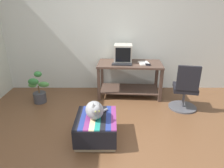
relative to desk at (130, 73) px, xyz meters
name	(u,v)px	position (x,y,z in m)	size (l,w,h in m)	color
ground_plane	(111,140)	(-0.39, -1.60, -0.49)	(14.00, 14.00, 0.00)	brown
back_wall	(111,32)	(-0.39, 0.45, 0.81)	(8.00, 0.10, 2.60)	silver
desk	(130,73)	(0.00, 0.00, 0.00)	(1.36, 0.76, 0.72)	#4C382D
tv_monitor	(123,53)	(-0.14, 0.10, 0.41)	(0.39, 0.39, 0.37)	#BCB7A8
keyboard	(122,64)	(-0.17, -0.14, 0.24)	(0.40, 0.15, 0.02)	black
book	(144,63)	(0.28, -0.07, 0.24)	(0.19, 0.26, 0.03)	white
ottoman_with_blanket	(96,128)	(-0.60, -1.56, -0.31)	(0.58, 0.68, 0.36)	tan
cat	(95,110)	(-0.61, -1.58, -0.01)	(0.35, 0.41, 0.30)	gray
potted_plant	(39,91)	(-1.84, -0.36, -0.25)	(0.41, 0.38, 0.62)	#3D3D42
office_chair	(185,90)	(0.97, -0.66, -0.11)	(0.52, 0.52, 0.89)	#4C4C51
stapler	(148,65)	(0.34, -0.19, 0.25)	(0.04, 0.11, 0.04)	black
pen	(147,63)	(0.36, -0.01, 0.23)	(0.01, 0.01, 0.14)	black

